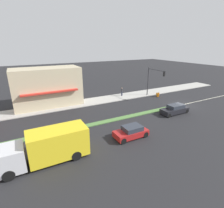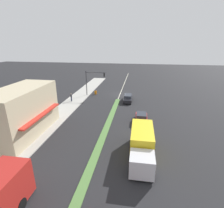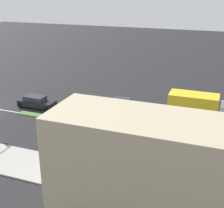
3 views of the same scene
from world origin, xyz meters
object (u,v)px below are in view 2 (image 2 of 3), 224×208
(pedestrian, at_px, (71,97))
(warning_aframe_sign, at_px, (96,93))
(delivery_truck, at_px, (142,144))
(traffic_signal_main, at_px, (92,79))
(sedan_dark, at_px, (128,98))
(hatchback_red, at_px, (141,118))

(pedestrian, xyz_separation_m, warning_aframe_sign, (-3.67, -6.11, -0.58))
(delivery_truck, bearing_deg, traffic_signal_main, -62.43)
(traffic_signal_main, height_order, pedestrian, traffic_signal_main)
(sedan_dark, bearing_deg, pedestrian, 10.81)
(pedestrian, xyz_separation_m, hatchback_red, (-14.44, 7.59, -0.36))
(warning_aframe_sign, bearing_deg, traffic_signal_main, 73.25)
(traffic_signal_main, height_order, delivery_truck, traffic_signal_main)
(pedestrian, bearing_deg, sedan_dark, -169.19)
(pedestrian, relative_size, hatchback_red, 0.44)
(hatchback_red, bearing_deg, delivery_truck, 90.00)
(hatchback_red, bearing_deg, sedan_dark, -74.08)
(delivery_truck, bearing_deg, warning_aframe_sign, -64.44)
(delivery_truck, bearing_deg, hatchback_red, -90.00)
(warning_aframe_sign, distance_m, hatchback_red, 17.42)
(warning_aframe_sign, height_order, hatchback_red, hatchback_red)
(pedestrian, height_order, sedan_dark, pedestrian)
(warning_aframe_sign, bearing_deg, sedan_dark, 154.00)
(delivery_truck, height_order, hatchback_red, delivery_truck)
(traffic_signal_main, bearing_deg, hatchback_red, 131.66)
(delivery_truck, distance_m, hatchback_red, 8.84)
(delivery_truck, height_order, sedan_dark, delivery_truck)
(hatchback_red, bearing_deg, traffic_signal_main, -48.34)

